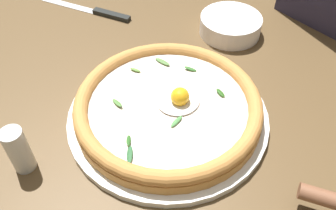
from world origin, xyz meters
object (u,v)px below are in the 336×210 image
object	(u,v)px
pepper_shaker	(19,151)
table_knife	(98,12)
side_bowl	(230,25)
pizza	(168,106)

from	to	relation	value
pepper_shaker	table_knife	bearing A→B (deg)	-129.91
table_knife	pepper_shaker	distance (m)	0.42
side_bowl	pizza	bearing A→B (deg)	28.84
table_knife	pepper_shaker	world-z (taller)	pepper_shaker
table_knife	side_bowl	bearing A→B (deg)	132.29
pizza	pepper_shaker	distance (m)	0.23
pizza	table_knife	world-z (taller)	pizza
side_bowl	pepper_shaker	distance (m)	0.49
side_bowl	pepper_shaker	size ratio (longest dim) A/B	1.64
side_bowl	pepper_shaker	bearing A→B (deg)	11.87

